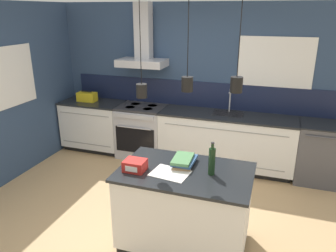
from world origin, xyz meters
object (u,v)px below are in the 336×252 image
(bottle_on_island, at_px, (212,161))
(book_stack, at_px, (183,161))
(red_supply_box, at_px, (135,165))
(yellow_toolbox, at_px, (87,97))
(oven_range, at_px, (142,131))
(dishwasher, at_px, (317,152))

(bottle_on_island, relative_size, book_stack, 0.97)
(bottle_on_island, height_order, red_supply_box, bottle_on_island)
(yellow_toolbox, bearing_deg, red_supply_box, -48.84)
(yellow_toolbox, bearing_deg, oven_range, -0.24)
(book_stack, relative_size, red_supply_box, 1.63)
(book_stack, relative_size, yellow_toolbox, 1.05)
(oven_range, xyz_separation_m, bottle_on_island, (1.63, -2.04, 0.60))
(red_supply_box, bearing_deg, book_stack, 32.98)
(oven_range, height_order, yellow_toolbox, yellow_toolbox)
(book_stack, xyz_separation_m, red_supply_box, (-0.44, -0.28, 0.01))
(yellow_toolbox, bearing_deg, dishwasher, -0.00)
(red_supply_box, bearing_deg, yellow_toolbox, 131.16)
(oven_range, height_order, bottle_on_island, bottle_on_island)
(book_stack, distance_m, yellow_toolbox, 3.06)
(red_supply_box, distance_m, yellow_toolbox, 2.94)
(oven_range, relative_size, red_supply_box, 4.15)
(dishwasher, bearing_deg, oven_range, -179.92)
(bottle_on_island, xyz_separation_m, red_supply_box, (-0.76, -0.17, -0.09))
(oven_range, height_order, book_stack, book_stack)
(dishwasher, xyz_separation_m, yellow_toolbox, (-3.92, 0.00, 0.54))
(bottle_on_island, xyz_separation_m, yellow_toolbox, (-2.70, 2.04, -0.07))
(bottle_on_island, bearing_deg, oven_range, 128.69)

